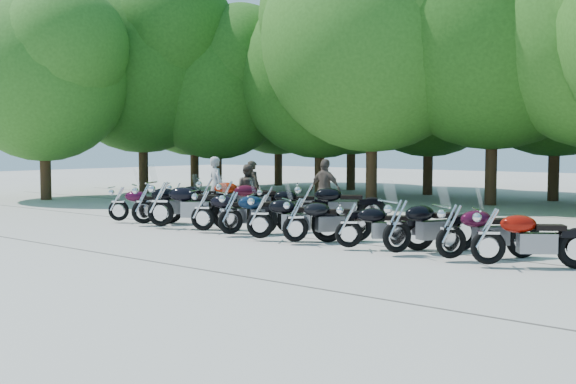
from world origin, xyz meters
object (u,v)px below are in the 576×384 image
Objects in this scene: motorcycle_4 at (230,211)px; rider_1 at (247,190)px; motorcycle_5 at (260,214)px; motorcycle_11 at (176,197)px; motorcycle_10 at (488,234)px; motorcycle_8 at (397,224)px; motorcycle_1 at (144,202)px; motorcycle_7 at (349,223)px; motorcycle_3 at (203,209)px; motorcycle_9 at (451,229)px; motorcycle_12 at (207,195)px; motorcycle_0 at (118,202)px; motorcycle_6 at (295,218)px; motorcycle_2 at (161,202)px; motorcycle_13 at (227,198)px; rider_2 at (325,189)px; motorcycle_14 at (267,203)px; rider_3 at (253,187)px; motorcycle_15 at (306,202)px.

rider_1 is at bearing -27.45° from motorcycle_4.
motorcycle_4 is 1.01× the size of motorcycle_5.
motorcycle_10 is at bearing -147.05° from motorcycle_11.
motorcycle_8 is 1.99m from motorcycle_10.
motorcycle_1 reaches higher than motorcycle_7.
motorcycle_9 is at bearing -116.89° from motorcycle_3.
motorcycle_10 is 10.61m from rider_1.
motorcycle_9 is (1.16, 0.04, -0.02)m from motorcycle_8.
motorcycle_11 is at bearing 54.32° from motorcycle_12.
motorcycle_6 reaches higher than motorcycle_0.
motorcycle_10 is (9.18, -0.08, -0.10)m from motorcycle_2.
motorcycle_11 is (-1.47, 2.51, -0.07)m from motorcycle_1.
motorcycle_4 is 3.56m from motorcycle_13.
motorcycle_0 is at bearing 56.98° from motorcycle_5.
rider_2 reaches higher than motorcycle_9.
rider_2 is at bearing -103.29° from motorcycle_12.
motorcycle_14 is 1.26× the size of rider_3.
motorcycle_5 is 4.75m from motorcycle_9.
rider_3 is (-2.31, 4.54, 0.24)m from motorcycle_3.
rider_1 reaches higher than motorcycle_10.
rider_2 is at bearing -92.35° from motorcycle_13.
rider_3 is at bearing -81.15° from motorcycle_11.
motorcycle_7 is (8.04, -0.08, -0.02)m from motorcycle_0.
motorcycle_14 is at bearing 56.20° from motorcycle_15.
motorcycle_9 is 7.18m from motorcycle_14.
motorcycle_7 is (6.89, -0.07, -0.09)m from motorcycle_1.
motorcycle_10 is 0.90× the size of motorcycle_12.
motorcycle_6 is 0.88× the size of motorcycle_13.
motorcycle_1 is at bearing 33.81° from motorcycle_6.
motorcycle_9 is 11.01m from motorcycle_11.
motorcycle_12 is 1.88m from rider_3.
motorcycle_14 reaches higher than motorcycle_11.
motorcycle_7 is at bearing 130.37° from rider_1.
motorcycle_11 is at bearing 22.42° from motorcycle_9.
motorcycle_13 is at bearing -74.97° from motorcycle_0.
motorcycle_12 reaches higher than motorcycle_10.
rider_1 reaches higher than motorcycle_4.
motorcycle_2 is 1.51m from motorcycle_3.
motorcycle_12 is at bearing 92.15° from rider_3.
rider_1 is at bearing 11.67° from motorcycle_9.
motorcycle_8 is 1.33× the size of rider_3.
motorcycle_0 is 0.95× the size of motorcycle_3.
motorcycle_3 is 4.51m from motorcycle_7.
motorcycle_9 is 1.29× the size of rider_3.
motorcycle_12 is at bearing 9.03° from motorcycle_6.
motorcycle_10 is (4.58, -0.09, 0.03)m from motorcycle_6.
motorcycle_12 is at bearing -54.38° from motorcycle_0.
rider_3 is at bearing 19.90° from motorcycle_7.
motorcycle_8 is at bearing -127.07° from motorcycle_7.
motorcycle_13 is at bearing 47.01° from motorcycle_14.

